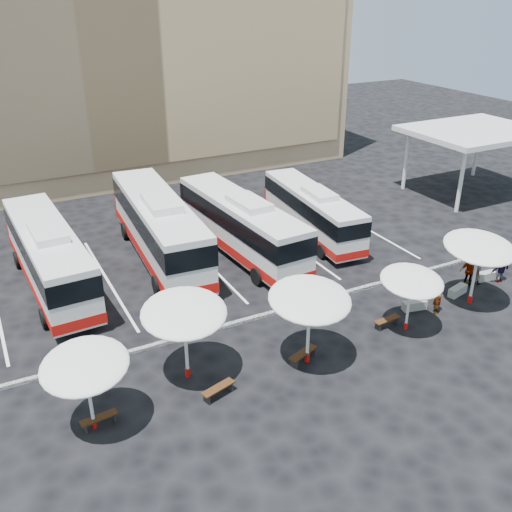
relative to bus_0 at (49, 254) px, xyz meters
name	(u,v)px	position (x,y,z in m)	size (l,w,h in m)	color
ground	(266,322)	(8.87, -8.79, -2.00)	(120.00, 120.00, 0.00)	black
sandstone_building	(91,20)	(8.87, 23.08, 10.62)	(42.00, 18.25, 29.60)	tan
service_canopy	(475,133)	(32.87, 1.21, 2.86)	(10.00, 8.00, 5.20)	silver
curb_divider	(261,316)	(8.87, -8.29, -1.93)	(34.00, 0.25, 0.15)	black
bay_lines	(205,260)	(8.87, -0.79, -2.00)	(24.15, 12.00, 0.01)	white
bus_0	(49,254)	(0.00, 0.00, 0.00)	(3.30, 12.47, 3.92)	silver
bus_1	(159,226)	(6.61, 0.79, 0.17)	(3.76, 13.56, 4.25)	silver
bus_2	(241,224)	(11.34, -0.89, 0.00)	(3.45, 12.51, 3.93)	silver
bus_3	(312,210)	(16.89, -0.40, -0.26)	(3.22, 10.94, 3.42)	silver
sunshade_0	(85,366)	(-0.61, -12.43, 0.90)	(4.34, 4.36, 3.41)	silver
sunshade_1	(184,313)	(3.76, -11.11, 1.20)	(4.37, 4.40, 3.77)	silver
sunshade_2	(310,300)	(8.95, -12.58, 1.22)	(4.08, 4.12, 3.79)	silver
sunshade_3	(412,281)	(14.71, -12.56, 0.68)	(3.62, 3.65, 3.16)	silver
sunshade_4	(480,248)	(19.48, -12.14, 1.25)	(4.34, 4.38, 3.84)	silver
wood_bench_0	(99,419)	(-0.40, -12.45, -1.67)	(1.46, 0.52, 0.44)	black
wood_bench_1	(218,389)	(4.39, -12.96, -1.64)	(1.59, 0.82, 0.47)	black
wood_bench_2	(303,354)	(8.79, -12.49, -1.63)	(1.64, 0.95, 0.49)	black
wood_bench_3	(387,321)	(14.02, -11.96, -1.66)	(1.49, 0.49, 0.45)	black
conc_bench_0	(414,305)	(16.37, -11.29, -1.76)	(1.29, 0.43, 0.48)	gray
conc_bench_1	(458,291)	(19.55, -11.17, -1.76)	(1.29, 0.43, 0.48)	gray
conc_bench_2	(485,276)	(22.25, -10.63, -1.76)	(1.29, 0.43, 0.48)	gray
passenger_0	(439,297)	(17.21, -12.06, -1.10)	(0.66, 0.43, 1.81)	black
passenger_1	(476,271)	(21.40, -10.62, -1.22)	(0.76, 0.59, 1.56)	black
passenger_2	(469,271)	(20.82, -10.67, -1.07)	(1.09, 0.45, 1.86)	black
passenger_3	(501,267)	(22.81, -11.12, -1.06)	(1.21, 0.70, 1.88)	black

